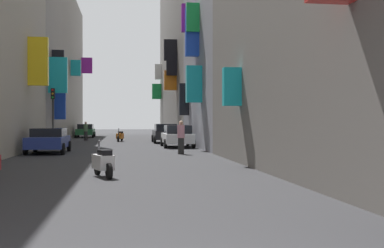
{
  "coord_description": "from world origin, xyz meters",
  "views": [
    {
      "loc": [
        0.39,
        -3.24,
        1.72
      ],
      "look_at": [
        4.56,
        26.58,
        1.55
      ],
      "focal_mm": 44.99,
      "sensor_mm": 36.0,
      "label": 1
    }
  ],
  "objects_px": {
    "scooter_white": "(103,162)",
    "pedestrian_crossing": "(86,131)",
    "parked_car_black": "(165,133)",
    "pedestrian_near_left": "(181,137)",
    "parked_car_blue": "(49,140)",
    "traffic_light_near_corner": "(53,107)",
    "scooter_orange": "(120,136)",
    "parked_car_white": "(177,136)",
    "parked_car_green": "(85,130)"
  },
  "relations": [
    {
      "from": "scooter_white",
      "to": "scooter_orange",
      "type": "relative_size",
      "value": 0.95
    },
    {
      "from": "parked_car_white",
      "to": "parked_car_green",
      "type": "bearing_deg",
      "value": 110.47
    },
    {
      "from": "parked_car_black",
      "to": "pedestrian_near_left",
      "type": "relative_size",
      "value": 2.48
    },
    {
      "from": "parked_car_black",
      "to": "parked_car_blue",
      "type": "bearing_deg",
      "value": -122.37
    },
    {
      "from": "parked_car_black",
      "to": "scooter_orange",
      "type": "distance_m",
      "value": 4.64
    },
    {
      "from": "parked_car_white",
      "to": "parked_car_black",
      "type": "relative_size",
      "value": 1.03
    },
    {
      "from": "parked_car_black",
      "to": "pedestrian_near_left",
      "type": "xyz_separation_m",
      "value": [
        -0.28,
        -13.29,
        0.08
      ]
    },
    {
      "from": "parked_car_green",
      "to": "parked_car_black",
      "type": "height_order",
      "value": "parked_car_black"
    },
    {
      "from": "pedestrian_crossing",
      "to": "traffic_light_near_corner",
      "type": "distance_m",
      "value": 9.86
    },
    {
      "from": "scooter_orange",
      "to": "pedestrian_crossing",
      "type": "relative_size",
      "value": 1.08
    },
    {
      "from": "parked_car_green",
      "to": "traffic_light_near_corner",
      "type": "height_order",
      "value": "traffic_light_near_corner"
    },
    {
      "from": "parked_car_black",
      "to": "pedestrian_near_left",
      "type": "height_order",
      "value": "pedestrian_near_left"
    },
    {
      "from": "parked_car_white",
      "to": "scooter_white",
      "type": "height_order",
      "value": "parked_car_white"
    },
    {
      "from": "parked_car_black",
      "to": "scooter_orange",
      "type": "bearing_deg",
      "value": 141.17
    },
    {
      "from": "scooter_white",
      "to": "pedestrian_crossing",
      "type": "bearing_deg",
      "value": 95.56
    },
    {
      "from": "parked_car_blue",
      "to": "pedestrian_near_left",
      "type": "xyz_separation_m",
      "value": [
        6.99,
        -1.82,
        0.15
      ]
    },
    {
      "from": "parked_car_white",
      "to": "traffic_light_near_corner",
      "type": "bearing_deg",
      "value": 162.81
    },
    {
      "from": "parked_car_black",
      "to": "pedestrian_crossing",
      "type": "height_order",
      "value": "pedestrian_crossing"
    },
    {
      "from": "pedestrian_crossing",
      "to": "scooter_white",
      "type": "bearing_deg",
      "value": -84.44
    },
    {
      "from": "pedestrian_crossing",
      "to": "parked_car_black",
      "type": "bearing_deg",
      "value": -40.1
    },
    {
      "from": "parked_car_blue",
      "to": "parked_car_black",
      "type": "xyz_separation_m",
      "value": [
        7.27,
        11.48,
        0.07
      ]
    },
    {
      "from": "scooter_white",
      "to": "pedestrian_crossing",
      "type": "height_order",
      "value": "pedestrian_crossing"
    },
    {
      "from": "parked_car_green",
      "to": "traffic_light_near_corner",
      "type": "bearing_deg",
      "value": -92.55
    },
    {
      "from": "pedestrian_crossing",
      "to": "parked_car_blue",
      "type": "bearing_deg",
      "value": -92.03
    },
    {
      "from": "parked_car_green",
      "to": "parked_car_white",
      "type": "relative_size",
      "value": 0.9
    },
    {
      "from": "parked_car_blue",
      "to": "pedestrian_crossing",
      "type": "height_order",
      "value": "pedestrian_crossing"
    },
    {
      "from": "parked_car_white",
      "to": "scooter_orange",
      "type": "xyz_separation_m",
      "value": [
        -3.85,
        9.44,
        -0.3
      ]
    },
    {
      "from": "scooter_orange",
      "to": "traffic_light_near_corner",
      "type": "height_order",
      "value": "traffic_light_near_corner"
    },
    {
      "from": "scooter_orange",
      "to": "pedestrian_crossing",
      "type": "xyz_separation_m",
      "value": [
        -3.07,
        2.72,
        0.37
      ]
    },
    {
      "from": "scooter_orange",
      "to": "traffic_light_near_corner",
      "type": "xyz_separation_m",
      "value": [
        -4.53,
        -6.84,
        2.28
      ]
    },
    {
      "from": "pedestrian_crossing",
      "to": "pedestrian_near_left",
      "type": "relative_size",
      "value": 0.96
    },
    {
      "from": "parked_car_white",
      "to": "traffic_light_near_corner",
      "type": "distance_m",
      "value": 9.0
    },
    {
      "from": "scooter_orange",
      "to": "pedestrian_crossing",
      "type": "height_order",
      "value": "pedestrian_crossing"
    },
    {
      "from": "scooter_orange",
      "to": "pedestrian_near_left",
      "type": "xyz_separation_m",
      "value": [
        3.32,
        -16.19,
        0.41
      ]
    },
    {
      "from": "parked_car_white",
      "to": "parked_car_black",
      "type": "xyz_separation_m",
      "value": [
        -0.25,
        6.54,
        0.02
      ]
    },
    {
      "from": "parked_car_blue",
      "to": "parked_car_green",
      "type": "bearing_deg",
      "value": 90.16
    },
    {
      "from": "pedestrian_near_left",
      "to": "parked_car_white",
      "type": "bearing_deg",
      "value": 85.47
    },
    {
      "from": "parked_car_blue",
      "to": "pedestrian_near_left",
      "type": "distance_m",
      "value": 7.22
    },
    {
      "from": "parked_car_green",
      "to": "parked_car_black",
      "type": "xyz_separation_m",
      "value": [
        7.35,
        -13.81,
        0.04
      ]
    },
    {
      "from": "parked_car_blue",
      "to": "traffic_light_near_corner",
      "type": "distance_m",
      "value": 7.85
    },
    {
      "from": "parked_car_green",
      "to": "pedestrian_crossing",
      "type": "bearing_deg",
      "value": -85.27
    },
    {
      "from": "parked_car_green",
      "to": "parked_car_white",
      "type": "height_order",
      "value": "parked_car_white"
    },
    {
      "from": "parked_car_blue",
      "to": "traffic_light_near_corner",
      "type": "xyz_separation_m",
      "value": [
        -0.86,
        7.54,
        2.02
      ]
    },
    {
      "from": "parked_car_blue",
      "to": "scooter_white",
      "type": "xyz_separation_m",
      "value": [
        3.42,
        -11.79,
        -0.26
      ]
    },
    {
      "from": "parked_car_green",
      "to": "pedestrian_crossing",
      "type": "xyz_separation_m",
      "value": [
        0.68,
        -8.2,
        0.08
      ]
    },
    {
      "from": "parked_car_green",
      "to": "pedestrian_crossing",
      "type": "relative_size",
      "value": 2.4
    },
    {
      "from": "parked_car_white",
      "to": "pedestrian_crossing",
      "type": "xyz_separation_m",
      "value": [
        -6.92,
        12.15,
        0.06
      ]
    },
    {
      "from": "parked_car_black",
      "to": "scooter_orange",
      "type": "xyz_separation_m",
      "value": [
        -3.6,
        2.9,
        -0.33
      ]
    },
    {
      "from": "parked_car_blue",
      "to": "scooter_orange",
      "type": "xyz_separation_m",
      "value": [
        3.67,
        14.38,
        -0.26
      ]
    },
    {
      "from": "parked_car_blue",
      "to": "traffic_light_near_corner",
      "type": "height_order",
      "value": "traffic_light_near_corner"
    }
  ]
}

